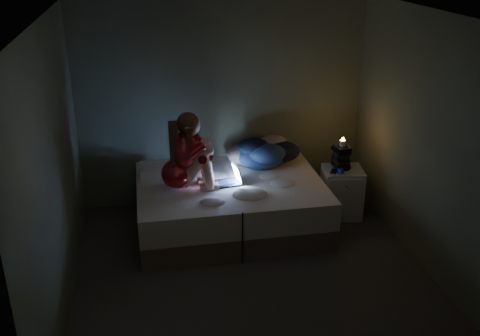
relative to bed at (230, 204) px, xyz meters
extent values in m
cube|color=#4F4B49|center=(0.05, -1.10, -0.31)|extent=(3.60, 3.80, 0.02)
cube|color=silver|center=(0.05, -1.10, 2.31)|extent=(3.60, 3.80, 0.02)
cube|color=#53574C|center=(0.05, 0.81, 1.00)|extent=(3.60, 0.02, 2.60)
cube|color=#53574C|center=(0.05, -3.01, 1.00)|extent=(3.60, 0.02, 2.60)
cube|color=#53574C|center=(-1.76, -1.10, 1.00)|extent=(0.02, 3.80, 2.60)
cube|color=#53574C|center=(1.86, -1.10, 1.00)|extent=(0.02, 3.80, 2.60)
cube|color=white|center=(-0.80, 0.36, 0.36)|extent=(0.44, 0.31, 0.13)
cube|color=silver|center=(1.41, 0.03, 0.02)|extent=(0.52, 0.48, 0.63)
cylinder|color=beige|center=(1.38, 0.07, 0.64)|extent=(0.07, 0.07, 0.08)
cube|color=black|center=(1.27, -0.04, 0.34)|extent=(0.12, 0.16, 0.01)
sphere|color=#1E2B97|center=(1.34, -0.11, 0.37)|extent=(0.08, 0.08, 0.08)
camera|label=1|loc=(-0.95, -5.66, 2.93)|focal=40.49mm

